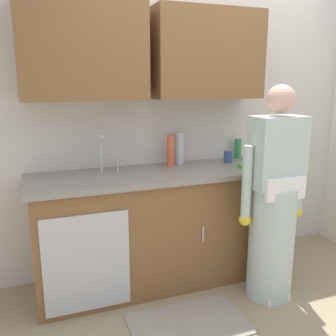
# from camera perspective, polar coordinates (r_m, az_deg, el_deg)

# --- Properties ---
(ground_plane) EXTENTS (9.00, 9.00, 0.00)m
(ground_plane) POSITION_cam_1_polar(r_m,az_deg,el_deg) (2.96, 13.66, -20.82)
(ground_plane) COLOR #998466
(kitchen_wall_with_uppers) EXTENTS (4.80, 0.44, 2.70)m
(kitchen_wall_with_uppers) POSITION_cam_1_polar(r_m,az_deg,el_deg) (3.27, 3.18, 10.33)
(kitchen_wall_with_uppers) COLOR beige
(kitchen_wall_with_uppers) RESTS_ON ground
(counter_cabinet) EXTENTS (1.90, 0.62, 0.90)m
(counter_cabinet) POSITION_cam_1_polar(r_m,az_deg,el_deg) (3.08, -2.03, -9.50)
(counter_cabinet) COLOR brown
(counter_cabinet) RESTS_ON ground
(countertop) EXTENTS (1.96, 0.66, 0.04)m
(countertop) POSITION_cam_1_polar(r_m,az_deg,el_deg) (2.93, -2.06, -0.98)
(countertop) COLOR gray
(countertop) RESTS_ON counter_cabinet
(sink) EXTENTS (0.50, 0.36, 0.35)m
(sink) POSITION_cam_1_polar(r_m,az_deg,el_deg) (2.85, -8.88, -1.44)
(sink) COLOR #B7BABF
(sink) RESTS_ON counter_cabinet
(person_at_sink) EXTENTS (0.55, 0.34, 1.62)m
(person_at_sink) POSITION_cam_1_polar(r_m,az_deg,el_deg) (2.89, 15.91, -6.42)
(person_at_sink) COLOR white
(person_at_sink) RESTS_ON ground
(floor_mat) EXTENTS (0.80, 0.50, 0.01)m
(floor_mat) POSITION_cam_1_polar(r_m,az_deg,el_deg) (2.78, 3.20, -22.83)
(floor_mat) COLOR gray
(floor_mat) RESTS_ON ground
(bottle_water_short) EXTENTS (0.07, 0.07, 0.27)m
(bottle_water_short) POSITION_cam_1_polar(r_m,az_deg,el_deg) (3.19, 1.78, 3.08)
(bottle_water_short) COLOR silver
(bottle_water_short) RESTS_ON countertop
(bottle_water_tall) EXTENTS (0.06, 0.06, 0.18)m
(bottle_water_tall) POSITION_cam_1_polar(r_m,az_deg,el_deg) (3.48, 10.70, 2.94)
(bottle_water_tall) COLOR #2D8C4C
(bottle_water_tall) RESTS_ON countertop
(bottle_cleaner_spray) EXTENTS (0.06, 0.06, 0.26)m
(bottle_cleaner_spray) POSITION_cam_1_polar(r_m,az_deg,el_deg) (3.11, 0.41, 2.71)
(bottle_cleaner_spray) COLOR #E05933
(bottle_cleaner_spray) RESTS_ON countertop
(cup_by_sink) EXTENTS (0.08, 0.08, 0.10)m
(cup_by_sink) POSITION_cam_1_polar(r_m,az_deg,el_deg) (3.31, 9.22, 1.70)
(cup_by_sink) COLOR #33478C
(cup_by_sink) RESTS_ON countertop
(sponge) EXTENTS (0.11, 0.07, 0.03)m
(sponge) POSITION_cam_1_polar(r_m,az_deg,el_deg) (3.15, 11.68, 0.41)
(sponge) COLOR #4CBF4C
(sponge) RESTS_ON countertop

